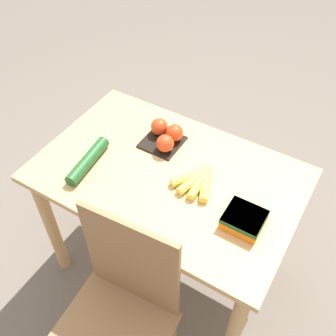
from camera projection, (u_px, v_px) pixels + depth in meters
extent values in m
plane|color=#665B51|center=(168.00, 264.00, 2.22)|extent=(12.00, 12.00, 0.00)
cube|color=tan|center=(168.00, 175.00, 1.68)|extent=(1.12, 0.72, 0.03)
cylinder|color=tan|center=(285.00, 227.00, 1.95)|extent=(0.06, 0.06, 0.73)
cylinder|color=tan|center=(122.00, 154.00, 2.31)|extent=(0.06, 0.06, 0.73)
cylinder|color=tan|center=(234.00, 331.00, 1.60)|extent=(0.06, 0.06, 0.73)
cylinder|color=tan|center=(51.00, 227.00, 1.95)|extent=(0.06, 0.06, 0.73)
cube|color=#8E6642|center=(111.00, 335.00, 1.51)|extent=(0.45, 0.43, 0.03)
cube|color=#8E6642|center=(132.00, 262.00, 1.43)|extent=(0.39, 0.05, 0.49)
cylinder|color=#8E6642|center=(103.00, 303.00, 1.84)|extent=(0.04, 0.04, 0.44)
sphere|color=brown|center=(207.00, 170.00, 1.65)|extent=(0.03, 0.03, 0.03)
cylinder|color=#DBCC47|center=(189.00, 177.00, 1.62)|extent=(0.12, 0.16, 0.04)
cylinder|color=#DBCC47|center=(193.00, 181.00, 1.61)|extent=(0.07, 0.17, 0.04)
cylinder|color=#DBCC47|center=(199.00, 183.00, 1.60)|extent=(0.05, 0.17, 0.04)
cylinder|color=#DBCC47|center=(205.00, 185.00, 1.59)|extent=(0.10, 0.17, 0.04)
cube|color=black|center=(162.00, 142.00, 1.79)|extent=(0.17, 0.17, 0.01)
sphere|color=red|center=(175.00, 133.00, 1.76)|extent=(0.08, 0.08, 0.08)
sphere|color=red|center=(159.00, 127.00, 1.79)|extent=(0.08, 0.08, 0.08)
sphere|color=red|center=(165.00, 143.00, 1.72)|extent=(0.08, 0.08, 0.08)
cube|color=orange|center=(244.00, 220.00, 1.46)|extent=(0.15, 0.13, 0.06)
cube|color=#19471E|center=(245.00, 217.00, 1.45)|extent=(0.15, 0.14, 0.02)
cylinder|color=#1E5123|center=(88.00, 161.00, 1.68)|extent=(0.08, 0.27, 0.05)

